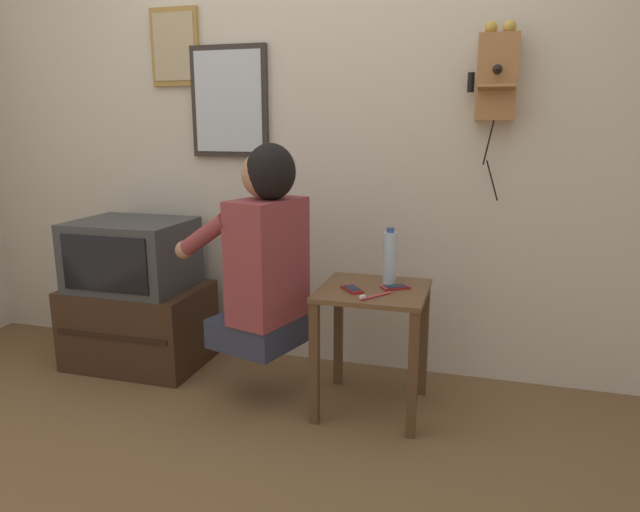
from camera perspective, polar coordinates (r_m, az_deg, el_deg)
ground_plane at (r=2.31m, az=-8.75°, el=-21.59°), size 14.00×14.00×0.00m
wall_back at (r=3.07m, az=0.36°, el=12.37°), size 6.80×0.05×2.55m
side_table at (r=2.63m, az=5.29°, el=-6.03°), size 0.48×0.47×0.59m
person at (r=2.61m, az=-5.71°, el=0.39°), size 0.60×0.50×0.95m
tv_stand at (r=3.35m, az=-17.61°, el=-6.57°), size 0.72×0.51×0.44m
television at (r=3.24m, az=-18.29°, el=0.16°), size 0.60×0.48×0.37m
wall_phone_antique at (r=2.88m, az=17.26°, el=16.87°), size 0.22×0.18×0.81m
framed_picture at (r=3.38m, az=-14.31°, el=19.60°), size 0.28×0.03×0.41m
wall_mirror at (r=3.21m, az=-9.06°, el=14.99°), size 0.44×0.03×0.58m
cell_phone_held at (r=2.55m, az=3.24°, el=-3.32°), size 0.12×0.13×0.01m
cell_phone_spare at (r=2.60m, az=7.54°, el=-3.12°), size 0.14×0.12×0.01m
water_bottle at (r=2.65m, az=6.98°, el=-0.13°), size 0.06×0.06×0.26m
toothbrush at (r=2.45m, az=5.37°, el=-4.01°), size 0.11×0.15×0.02m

